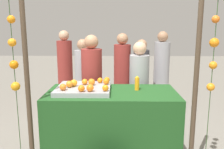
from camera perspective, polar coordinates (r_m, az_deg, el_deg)
stall_counter at (r=3.30m, az=-0.05°, el=-11.95°), size 1.71×0.85×0.94m
orange_tray at (r=3.20m, az=-6.78°, el=-3.40°), size 0.70×0.67×0.06m
orange_0 at (r=3.16m, az=-10.16°, el=-2.28°), size 0.09×0.09×0.09m
orange_1 at (r=3.03m, az=-11.66°, el=-2.96°), size 0.09×0.09×0.09m
orange_2 at (r=3.37m, az=-2.89°, el=-1.40°), size 0.07×0.07×0.07m
orange_3 at (r=3.40m, az=-1.21°, el=-1.27°), size 0.08×0.08×0.08m
orange_4 at (r=2.93m, az=-7.36°, el=-3.30°), size 0.08×0.08×0.08m
orange_5 at (r=3.24m, az=-4.91°, el=-1.79°), size 0.09×0.09×0.09m
orange_6 at (r=3.28m, az=-1.41°, el=-1.66°), size 0.08×0.08×0.08m
orange_7 at (r=2.93m, az=-5.26°, el=-3.20°), size 0.09×0.09×0.09m
orange_8 at (r=3.28m, az=-6.57°, el=-1.75°), size 0.08×0.08×0.08m
orange_9 at (r=2.93m, az=-1.61°, el=-3.23°), size 0.08×0.08×0.08m
orange_10 at (r=3.21m, az=-9.12°, el=-2.01°), size 0.09×0.09×0.09m
juice_bottle at (r=3.22m, az=6.01°, el=-2.18°), size 0.06×0.06×0.19m
vendor_left at (r=3.91m, az=-4.79°, el=-3.58°), size 0.33×0.33×1.66m
vendor_right at (r=3.88m, az=6.42°, el=-4.50°), size 0.31×0.31×1.55m
crowd_person_0 at (r=5.38m, az=11.72°, el=0.46°), size 0.34×0.34×1.69m
crowd_person_1 at (r=4.83m, az=2.43°, el=-0.69°), size 0.33×0.33×1.66m
crowd_person_2 at (r=4.61m, az=-6.82°, el=-1.94°), size 0.31×0.31×1.56m
crowd_person_3 at (r=5.59m, az=-11.13°, el=0.96°), size 0.34×0.34×1.71m
crowd_person_4 at (r=4.84m, az=6.92°, el=-1.40°), size 0.31×0.31×1.54m
canopy_post_left at (r=2.82m, az=-19.60°, el=-1.90°), size 0.06×0.06×2.31m
canopy_post_right at (r=2.79m, az=19.41°, el=-2.06°), size 0.06×0.06×2.31m
garland_strand_left at (r=2.78m, az=-22.62°, el=5.22°), size 0.10×0.11×2.19m
garland_strand_right at (r=2.75m, az=23.27°, el=6.77°), size 0.10×0.10×2.19m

